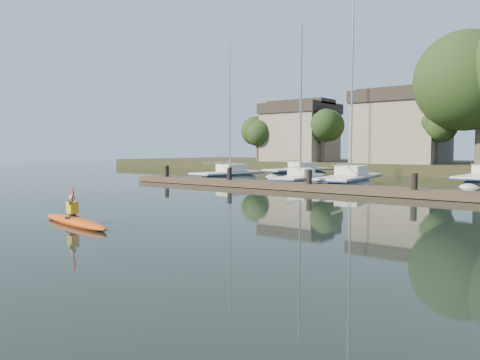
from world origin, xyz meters
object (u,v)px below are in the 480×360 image
Objects in this scene: sailboat_2 at (349,189)px; kayak at (74,220)px; sailboat_1 at (299,186)px; sailboat_0 at (228,182)px; dock at (358,190)px; sailboat_5 at (299,177)px.

kayak is at bearing -97.40° from sailboat_2.
sailboat_1 is (-3.63, 19.71, -0.33)m from kayak.
sailboat_2 reaches higher than sailboat_0.
sailboat_1 reaches higher than sailboat_0.
dock is 7.58m from sailboat_1.
sailboat_2 is (3.53, 0.52, -0.04)m from sailboat_1.
sailboat_0 is 10.00m from sailboat_2.
sailboat_2 is at bearing 98.33° from kayak.
sailboat_5 is at bearing 128.58° from sailboat_2.
kayak is at bearing -58.44° from sailboat_0.
sailboat_0 is at bearing 161.21° from dock.
sailboat_5 reaches higher than sailboat_0.
dock is 2.10× the size of sailboat_2.
sailboat_0 is at bearing -84.46° from sailboat_5.
sailboat_0 is (-10.10, 19.77, -0.36)m from kayak.
kayak is 0.26× the size of sailboat_2.
sailboat_5 reaches higher than dock.
dock is 17.92m from sailboat_5.
sailboat_0 is at bearing 125.09° from kayak.
sailboat_2 is (-0.10, 20.24, -0.36)m from kayak.
sailboat_0 is at bearing 170.40° from sailboat_1.
sailboat_5 is (-9.08, 8.68, 0.02)m from sailboat_2.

